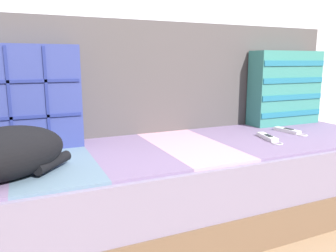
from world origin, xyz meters
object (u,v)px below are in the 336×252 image
at_px(throw_pillow_striped, 285,88).
at_px(sleeping_cat, 0,156).
at_px(game_remote_near, 268,137).
at_px(couch, 184,181).
at_px(game_remote_far, 288,131).
at_px(throw_pillow_quilted, 28,98).

xyz_separation_m(throw_pillow_striped, sleeping_cat, (-1.50, -0.39, -0.13)).
relative_size(sleeping_cat, game_remote_near, 2.04).
bearing_deg(couch, throw_pillow_striped, 13.13).
bearing_deg(couch, sleeping_cat, -164.03).
bearing_deg(throw_pillow_striped, game_remote_near, -141.41).
distance_m(throw_pillow_striped, sleeping_cat, 1.55).
distance_m(game_remote_near, game_remote_far, 0.22).
bearing_deg(game_remote_far, throw_pillow_quilted, 170.50).
bearing_deg(throw_pillow_striped, couch, -166.87).
relative_size(game_remote_near, game_remote_far, 1.05).
distance_m(throw_pillow_quilted, game_remote_far, 1.28).
relative_size(couch, sleeping_cat, 5.09).
bearing_deg(game_remote_far, throw_pillow_striped, 53.08).
bearing_deg(throw_pillow_quilted, throw_pillow_striped, -0.02).
xyz_separation_m(couch, sleeping_cat, (-0.74, -0.21, 0.27)).
height_order(throw_pillow_striped, sleeping_cat, throw_pillow_striped).
bearing_deg(couch, game_remote_near, -15.72).
relative_size(throw_pillow_striped, game_remote_near, 2.15).
bearing_deg(game_remote_near, sleeping_cat, -174.85).
bearing_deg(couch, throw_pillow_quilted, 164.78).
distance_m(throw_pillow_striped, game_remote_far, 0.33).
bearing_deg(throw_pillow_quilted, sleeping_cat, -104.30).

